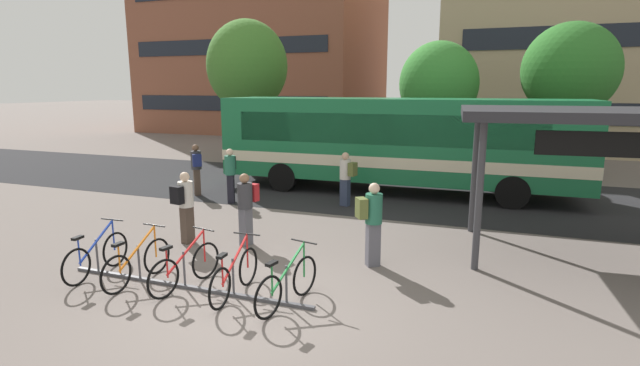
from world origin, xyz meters
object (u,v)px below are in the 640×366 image
object	(u,v)px
commuter_black_pack_3	(231,172)
commuter_olive_pack_5	(346,175)
commuter_navy_pack_1	(196,166)
commuter_black_pack_2	(185,203)
parked_bicycle_orange_1	(137,263)
transit_shelter	(611,119)
street_tree_2	(570,70)
commuter_olive_pack_4	(372,219)
parked_bicycle_blue_0	(97,256)
street_tree_0	(247,66)
city_bus	(398,141)
parked_bicycle_red_3	(235,275)
parked_bicycle_green_4	(287,284)
parked_bicycle_red_2	(185,268)
commuter_red_pack_0	(246,204)
street_tree_1	(439,84)

from	to	relation	value
commuter_black_pack_3	commuter_olive_pack_5	bearing A→B (deg)	81.17
commuter_navy_pack_1	commuter_black_pack_2	distance (m)	5.09
parked_bicycle_orange_1	transit_shelter	xyz separation A→B (m)	(8.18, 4.36, 2.56)
street_tree_2	commuter_olive_pack_4	bearing A→B (deg)	-111.16
parked_bicycle_blue_0	street_tree_0	size ratio (longest dim) A/B	0.25
commuter_navy_pack_1	street_tree_2	world-z (taller)	street_tree_2
city_bus	commuter_olive_pack_5	distance (m)	2.83
parked_bicycle_orange_1	parked_bicycle_red_3	size ratio (longest dim) A/B	1.00
parked_bicycle_orange_1	commuter_olive_pack_5	distance (m)	7.20
transit_shelter	street_tree_0	world-z (taller)	street_tree_0
commuter_olive_pack_4	parked_bicycle_blue_0	bearing A→B (deg)	170.07
parked_bicycle_green_4	commuter_olive_pack_4	size ratio (longest dim) A/B	0.99
parked_bicycle_red_2	commuter_olive_pack_5	xyz separation A→B (m)	(0.92, 6.80, 0.57)
city_bus	parked_bicycle_orange_1	size ratio (longest dim) A/B	7.00
city_bus	transit_shelter	xyz separation A→B (m)	(5.23, -5.05, 1.17)
parked_bicycle_blue_0	commuter_black_pack_2	bearing A→B (deg)	-14.72
parked_bicycle_green_4	commuter_red_pack_0	bearing A→B (deg)	51.90
parked_bicycle_green_4	commuter_olive_pack_5	bearing A→B (deg)	20.89
parked_bicycle_orange_1	commuter_red_pack_0	size ratio (longest dim) A/B	1.03
parked_bicycle_green_4	commuter_olive_pack_5	distance (m)	6.94
commuter_olive_pack_4	street_tree_2	distance (m)	13.62
parked_bicycle_red_3	street_tree_1	bearing A→B (deg)	-8.63
commuter_olive_pack_4	commuter_olive_pack_5	distance (m)	4.98
parked_bicycle_red_3	street_tree_2	bearing A→B (deg)	-26.61
transit_shelter	commuter_olive_pack_5	size ratio (longest dim) A/B	3.63
commuter_black_pack_2	street_tree_0	xyz separation A→B (m)	(-4.90, 12.07, 3.61)
commuter_red_pack_0	commuter_navy_pack_1	size ratio (longest dim) A/B	0.97
commuter_black_pack_2	commuter_olive_pack_5	distance (m)	5.26
parked_bicycle_red_2	commuter_black_pack_2	distance (m)	2.67
parked_bicycle_blue_0	commuter_red_pack_0	world-z (taller)	commuter_red_pack_0
parked_bicycle_blue_0	parked_bicycle_green_4	size ratio (longest dim) A/B	1.02
transit_shelter	commuter_olive_pack_5	world-z (taller)	transit_shelter
commuter_black_pack_2	commuter_olive_pack_5	xyz separation A→B (m)	(2.43, 4.67, -0.02)
parked_bicycle_green_4	street_tree_2	bearing A→B (deg)	-9.35
parked_bicycle_green_4	commuter_black_pack_2	distance (m)	4.18
commuter_black_pack_3	street_tree_2	distance (m)	13.76
parked_bicycle_red_2	city_bus	bearing A→B (deg)	-1.91
street_tree_1	transit_shelter	bearing A→B (deg)	-65.94
parked_bicycle_red_2	parked_bicycle_red_3	size ratio (longest dim) A/B	0.99
parked_bicycle_green_4	street_tree_0	bearing A→B (deg)	42.39
transit_shelter	street_tree_0	xyz separation A→B (m)	(-13.63, 9.97, 1.63)
commuter_black_pack_3	street_tree_2	bearing A→B (deg)	107.82
commuter_navy_pack_1	street_tree_2	bearing A→B (deg)	-97.72
commuter_black_pack_2	street_tree_2	bearing A→B (deg)	-26.47
city_bus	commuter_olive_pack_4	bearing A→B (deg)	-84.05
street_tree_0	street_tree_1	distance (m)	9.12
transit_shelter	commuter_red_pack_0	xyz separation A→B (m)	(-7.36, -1.69, -1.98)
parked_bicycle_green_4	commuter_black_pack_2	bearing A→B (deg)	70.30
transit_shelter	commuter_black_pack_2	distance (m)	9.19
commuter_olive_pack_5	commuter_navy_pack_1	bearing A→B (deg)	19.18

